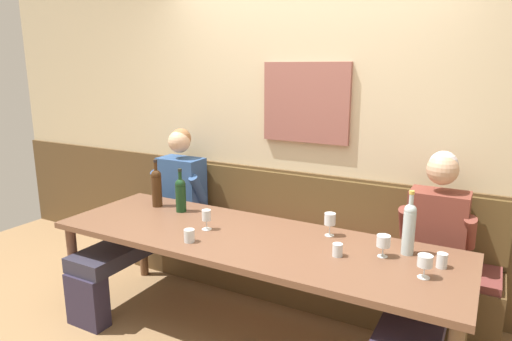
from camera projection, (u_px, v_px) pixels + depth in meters
room_wall_back at (308, 117)px, 3.54m from camera, size 6.80×0.12×2.80m
wood_wainscot_panel at (303, 229)px, 3.70m from camera, size 6.80×0.03×0.96m
wall_bench at (292, 260)px, 3.57m from camera, size 2.99×0.42×0.94m
dining_table at (250, 246)px, 2.89m from camera, size 2.69×0.86×0.72m
person_center_left_seat at (156, 213)px, 3.68m from camera, size 0.50×1.29×1.27m
person_right_seat at (427, 266)px, 2.69m from camera, size 0.47×1.29×1.27m
wine_bottle_green_tall at (157, 187)px, 3.47m from camera, size 0.08×0.08×0.37m
wine_bottle_clear_water at (409, 227)px, 2.58m from camera, size 0.07×0.07×0.38m
wine_bottle_amber_mid at (181, 194)px, 3.35m from camera, size 0.08×0.08×0.33m
wine_glass_near_bucket at (206, 216)px, 2.99m from camera, size 0.07×0.07×0.14m
wine_glass_mid_right at (383, 242)px, 2.56m from camera, size 0.08×0.08×0.13m
wine_glass_by_bottle at (330, 220)px, 2.87m from camera, size 0.07×0.07×0.15m
wine_glass_center_front at (425, 262)px, 2.30m from camera, size 0.08×0.08×0.13m
water_tumbler_right at (189, 236)px, 2.79m from camera, size 0.07×0.07×0.08m
water_tumbler_center at (338, 250)px, 2.58m from camera, size 0.06×0.06×0.08m
water_tumbler_left at (442, 260)px, 2.43m from camera, size 0.06×0.06×0.08m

